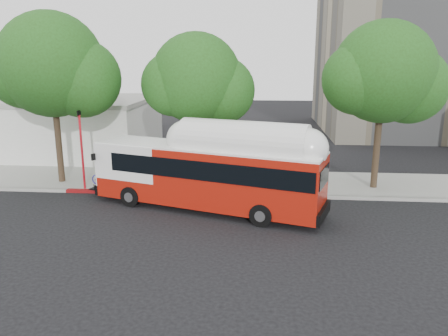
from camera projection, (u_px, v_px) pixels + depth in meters
The scene contains 10 objects.
ground at pixel (201, 222), 19.71m from camera, with size 120.00×120.00×0.00m, color black.
sidewalk at pixel (216, 181), 25.97m from camera, with size 60.00×5.00×0.15m, color gray.
curb_strip at pixel (211, 194), 23.46m from camera, with size 60.00×0.30×0.15m, color gray.
red_curb_segment at pixel (156, 193), 23.70m from camera, with size 10.00×0.32×0.16m, color maroon.
street_tree_left at pixel (60, 69), 24.16m from camera, with size 6.67×5.80×9.74m.
street_tree_mid at pixel (204, 82), 24.18m from camera, with size 5.75×5.00×8.62m.
street_tree_right at pixel (391, 76), 23.09m from camera, with size 6.21×5.40×9.18m.
low_commercial_bldg at pixel (46, 125), 33.85m from camera, with size 16.20×10.20×4.25m.
transit_bus at pixel (208, 176), 20.96m from camera, with size 12.13×5.84×3.57m.
signal_pole at pixel (82, 151), 23.76m from camera, with size 0.13×0.42×4.48m.
Camera 1 is at (2.58, -18.37, 7.15)m, focal length 35.00 mm.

